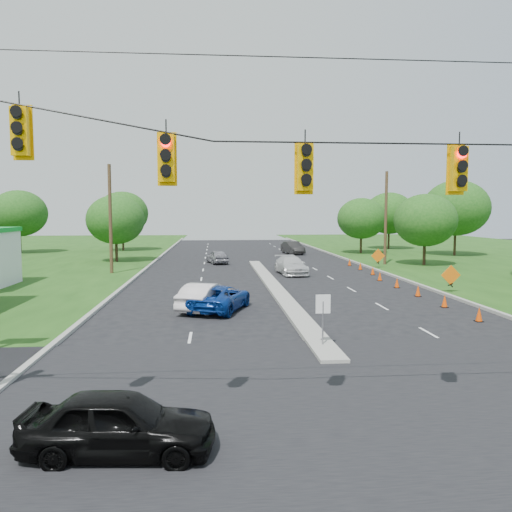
{
  "coord_description": "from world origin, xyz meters",
  "views": [
    {
      "loc": [
        -3.99,
        -11.92,
        5.07
      ],
      "look_at": [
        -1.82,
        13.97,
        2.8
      ],
      "focal_mm": 35.0,
      "sensor_mm": 36.0,
      "label": 1
    }
  ],
  "objects": [
    {
      "name": "cone_4",
      "position": [
        8.28,
        17.0,
        0.35
      ],
      "size": [
        0.32,
        0.32,
        0.7
      ],
      "primitive_type": "cone",
      "color": "#E14204",
      "rests_on": "ground"
    },
    {
      "name": "work_sign_1",
      "position": [
        10.8,
        18.0,
        1.09
      ],
      "size": [
        1.27,
        0.58,
        1.37
      ],
      "color": "black",
      "rests_on": "ground"
    },
    {
      "name": "cone_7",
      "position": [
        8.88,
        27.5,
        0.35
      ],
      "size": [
        0.32,
        0.32,
        0.7
      ],
      "primitive_type": "cone",
      "color": "#E14204",
      "rests_on": "ground"
    },
    {
      "name": "black_sedan",
      "position": [
        -6.0,
        -1.67,
        0.69
      ],
      "size": [
        4.14,
        1.93,
        1.37
      ],
      "primitive_type": "imported",
      "rotation": [
        0.0,
        0.0,
        1.49
      ],
      "color": "black",
      "rests_on": "ground"
    },
    {
      "name": "tree_5",
      "position": [
        -14.0,
        40.0,
        4.34
      ],
      "size": [
        5.88,
        5.88,
        6.86
      ],
      "color": "black",
      "rests_on": "ground"
    },
    {
      "name": "signal_span",
      "position": [
        -0.05,
        -1.0,
        4.97
      ],
      "size": [
        25.6,
        0.32,
        9.0
      ],
      "color": "#422D1C",
      "rests_on": "ground"
    },
    {
      "name": "tree_10",
      "position": [
        24.0,
        44.0,
        5.58
      ],
      "size": [
        7.56,
        7.56,
        8.82
      ],
      "color": "black",
      "rests_on": "ground"
    },
    {
      "name": "blue_pickup",
      "position": [
        -3.7,
        13.66,
        0.66
      ],
      "size": [
        3.68,
        5.22,
        1.32
      ],
      "primitive_type": "imported",
      "rotation": [
        0.0,
        0.0,
        2.8
      ],
      "color": "navy",
      "rests_on": "ground"
    },
    {
      "name": "dark_car_receding",
      "position": [
        5.57,
        48.36,
        0.77
      ],
      "size": [
        2.51,
        4.91,
        1.54
      ],
      "primitive_type": "imported",
      "rotation": [
        0.0,
        0.0,
        0.2
      ],
      "color": "black",
      "rests_on": "ground"
    },
    {
      "name": "work_sign_2",
      "position": [
        10.8,
        32.0,
        1.09
      ],
      "size": [
        1.27,
        0.58,
        1.37
      ],
      "color": "black",
      "rests_on": "ground"
    },
    {
      "name": "tree_4",
      "position": [
        -28.0,
        52.0,
        4.96
      ],
      "size": [
        6.72,
        6.72,
        7.84
      ],
      "color": "black",
      "rests_on": "ground"
    },
    {
      "name": "utility_pole_far_left",
      "position": [
        -12.5,
        30.0,
        4.5
      ],
      "size": [
        0.28,
        0.28,
        9.0
      ],
      "primitive_type": "cylinder",
      "color": "#422D1C",
      "rests_on": "ground"
    },
    {
      "name": "cone_6",
      "position": [
        8.28,
        24.0,
        0.35
      ],
      "size": [
        0.32,
        0.32,
        0.7
      ],
      "primitive_type": "cone",
      "color": "#E14204",
      "rests_on": "ground"
    },
    {
      "name": "silver_car_oncoming",
      "position": [
        -3.71,
        37.67,
        0.67
      ],
      "size": [
        2.47,
        4.2,
        1.34
      ],
      "primitive_type": "imported",
      "rotation": [
        0.0,
        0.0,
        3.38
      ],
      "color": "gray",
      "rests_on": "ground"
    },
    {
      "name": "cross_street",
      "position": [
        0.0,
        0.0,
        0.0
      ],
      "size": [
        160.0,
        14.0,
        0.02
      ],
      "primitive_type": "cube",
      "color": "black",
      "rests_on": "ground"
    },
    {
      "name": "cone_2",
      "position": [
        8.28,
        10.0,
        0.35
      ],
      "size": [
        0.32,
        0.32,
        0.7
      ],
      "primitive_type": "cone",
      "color": "#E14204",
      "rests_on": "ground"
    },
    {
      "name": "tree_11",
      "position": [
        20.0,
        55.0,
        4.96
      ],
      "size": [
        6.72,
        6.72,
        7.84
      ],
      "color": "black",
      "rests_on": "ground"
    },
    {
      "name": "median",
      "position": [
        0.0,
        21.0,
        0.0
      ],
      "size": [
        1.0,
        34.0,
        0.18
      ],
      "primitive_type": "cube",
      "color": "gray",
      "rests_on": "ground"
    },
    {
      "name": "tree_6",
      "position": [
        -16.0,
        55.0,
        4.96
      ],
      "size": [
        6.72,
        6.72,
        7.84
      ],
      "color": "black",
      "rests_on": "ground"
    },
    {
      "name": "tree_12",
      "position": [
        14.0,
        48.0,
        4.34
      ],
      "size": [
        5.88,
        5.88,
        6.86
      ],
      "color": "black",
      "rests_on": "ground"
    },
    {
      "name": "silver_car_far",
      "position": [
        2.29,
        28.49,
        0.73
      ],
      "size": [
        2.49,
        5.2,
        1.46
      ],
      "primitive_type": "imported",
      "rotation": [
        0.0,
        0.0,
        0.09
      ],
      "color": "silver",
      "rests_on": "ground"
    },
    {
      "name": "ground",
      "position": [
        0.0,
        0.0,
        0.0
      ],
      "size": [
        160.0,
        160.0,
        0.0
      ],
      "primitive_type": "plane",
      "color": "black",
      "rests_on": "ground"
    },
    {
      "name": "cone_3",
      "position": [
        8.28,
        13.5,
        0.35
      ],
      "size": [
        0.32,
        0.32,
        0.7
      ],
      "primitive_type": "cone",
      "color": "#E14204",
      "rests_on": "ground"
    },
    {
      "name": "cone_8",
      "position": [
        8.88,
        31.0,
        0.35
      ],
      "size": [
        0.32,
        0.32,
        0.7
      ],
      "primitive_type": "cone",
      "color": "#E14204",
      "rests_on": "ground"
    },
    {
      "name": "white_sedan",
      "position": [
        -4.52,
        13.87,
        0.72
      ],
      "size": [
        2.94,
        4.6,
        1.43
      ],
      "primitive_type": "imported",
      "rotation": [
        0.0,
        0.0,
        2.78
      ],
      "color": "silver",
      "rests_on": "ground"
    },
    {
      "name": "cone_9",
      "position": [
        8.88,
        34.5,
        0.35
      ],
      "size": [
        0.32,
        0.32,
        0.7
      ],
      "primitive_type": "cone",
      "color": "#E14204",
      "rests_on": "ground"
    },
    {
      "name": "cone_5",
      "position": [
        8.28,
        20.5,
        0.35
      ],
      "size": [
        0.32,
        0.32,
        0.7
      ],
      "primitive_type": "cone",
      "color": "#E14204",
      "rests_on": "ground"
    },
    {
      "name": "curb_left",
      "position": [
        -10.1,
        30.0,
        0.0
      ],
      "size": [
        0.25,
        110.0,
        0.16
      ],
      "primitive_type": "cube",
      "color": "gray",
      "rests_on": "ground"
    },
    {
      "name": "utility_pole_far_right",
      "position": [
        12.5,
        35.0,
        4.5
      ],
      "size": [
        0.28,
        0.28,
        9.0
      ],
      "primitive_type": "cylinder",
      "color": "#422D1C",
      "rests_on": "ground"
    },
    {
      "name": "median_sign",
      "position": [
        0.0,
        6.0,
        1.46
      ],
      "size": [
        0.55,
        0.06,
        2.05
      ],
      "color": "gray",
      "rests_on": "ground"
    },
    {
      "name": "tree_9",
      "position": [
        16.0,
        34.0,
        4.34
      ],
      "size": [
        5.88,
        5.88,
        6.86
      ],
      "color": "black",
      "rests_on": "ground"
    },
    {
      "name": "curb_right",
      "position": [
        10.1,
        30.0,
        0.0
      ],
      "size": [
        0.25,
        110.0,
        0.16
      ],
      "primitive_type": "cube",
      "color": "gray",
      "rests_on": "ground"
    }
  ]
}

